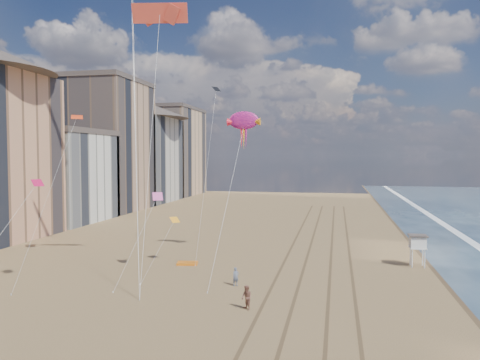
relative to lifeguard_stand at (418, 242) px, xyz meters
name	(u,v)px	position (x,y,z in m)	size (l,w,h in m)	color
wet_sand	(451,251)	(5.70, 10.01, -2.69)	(260.00, 260.00, 0.00)	#42301E
tracks	(318,262)	(-10.75, 0.01, -2.68)	(7.68, 120.00, 0.01)	brown
buildings	(91,149)	(-59.04, 35.60, 10.86)	(34.72, 131.35, 29.00)	#C6B284
lifeguard_stand	(418,242)	(0.00, 0.00, 0.00)	(1.93, 1.93, 3.49)	white
grounded_kite	(187,263)	(-24.96, -4.15, -2.56)	(2.27, 1.44, 0.26)	orange
show_kite	(244,121)	(-19.58, 0.99, 13.56)	(4.02, 8.11, 21.71)	#A2196A
kite_flyer_a	(236,277)	(-17.86, -11.41, -1.83)	(0.63, 0.41, 1.73)	slate
kite_flyer_b	(247,298)	(-15.58, -17.85, -1.72)	(0.94, 0.73, 1.93)	brown
small_kites	(129,155)	(-30.68, -6.59, 9.49)	(15.32, 19.89, 15.98)	#BF1245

